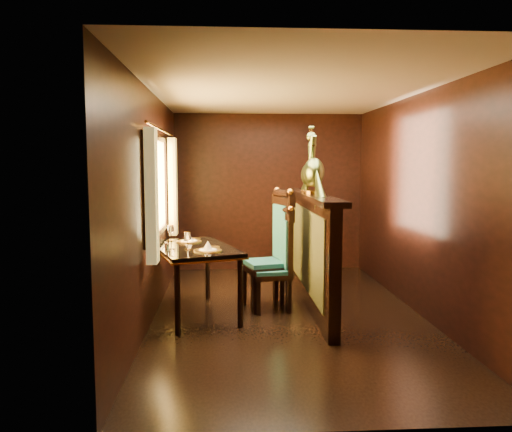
# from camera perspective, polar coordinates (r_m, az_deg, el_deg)

# --- Properties ---
(ground) EXTENTS (5.00, 5.00, 0.00)m
(ground) POSITION_cam_1_polar(r_m,az_deg,el_deg) (5.80, 3.58, -11.16)
(ground) COLOR black
(ground) RESTS_ON ground
(room_shell) EXTENTS (3.04, 5.04, 2.52)m
(room_shell) POSITION_cam_1_polar(r_m,az_deg,el_deg) (5.55, 2.79, 4.68)
(room_shell) COLOR black
(room_shell) RESTS_ON ground
(partition) EXTENTS (0.26, 2.70, 1.36)m
(partition) POSITION_cam_1_polar(r_m,az_deg,el_deg) (5.97, 6.34, -3.65)
(partition) COLOR black
(partition) RESTS_ON ground
(dining_table) EXTENTS (1.19, 1.52, 0.99)m
(dining_table) POSITION_cam_1_polar(r_m,az_deg,el_deg) (5.65, -7.15, -4.19)
(dining_table) COLOR black
(dining_table) RESTS_ON ground
(chair_left) EXTENTS (0.49, 0.51, 1.24)m
(chair_left) POSITION_cam_1_polar(r_m,az_deg,el_deg) (5.84, 2.80, -4.50)
(chair_left) COLOR black
(chair_left) RESTS_ON ground
(chair_right) EXTENTS (0.63, 0.65, 1.42)m
(chair_right) POSITION_cam_1_polar(r_m,az_deg,el_deg) (5.96, 2.33, -3.36)
(chair_right) COLOR black
(chair_right) RESTS_ON ground
(peacock_left) EXTENTS (0.25, 0.67, 0.79)m
(peacock_left) POSITION_cam_1_polar(r_m,az_deg,el_deg) (5.80, 6.64, 6.43)
(peacock_left) COLOR #194C3B
(peacock_left) RESTS_ON partition
(peacock_right) EXTENTS (0.21, 0.57, 0.68)m
(peacock_right) POSITION_cam_1_polar(r_m,az_deg,el_deg) (6.09, 6.14, 5.88)
(peacock_right) COLOR #194C3B
(peacock_right) RESTS_ON partition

